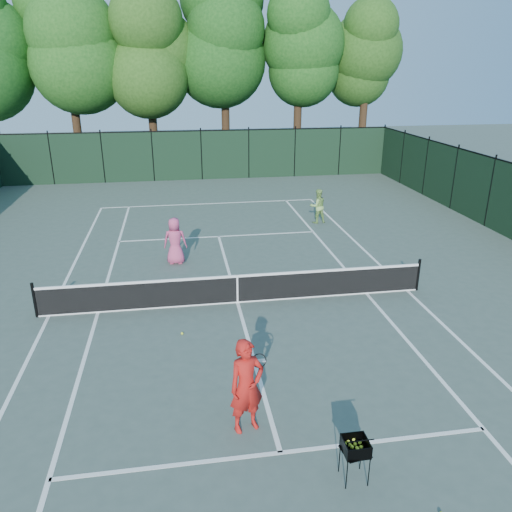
{
  "coord_description": "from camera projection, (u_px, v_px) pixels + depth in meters",
  "views": [
    {
      "loc": [
        -1.62,
        -13.6,
        6.73
      ],
      "look_at": [
        0.73,
        1.0,
        1.1
      ],
      "focal_mm": 35.0,
      "sensor_mm": 36.0,
      "label": 1
    }
  ],
  "objects": [
    {
      "name": "tree_2",
      "position": [
        148.0,
        50.0,
        32.11
      ],
      "size": [
        6.0,
        6.0,
        12.4
      ],
      "color": "black",
      "rests_on": "ground"
    },
    {
      "name": "tree_1",
      "position": [
        65.0,
        33.0,
        31.21
      ],
      "size": [
        6.8,
        6.8,
        13.98
      ],
      "color": "black",
      "rests_on": "ground"
    },
    {
      "name": "tennis_net",
      "position": [
        237.0,
        288.0,
        15.01
      ],
      "size": [
        11.69,
        0.09,
        1.06
      ],
      "color": "black",
      "rests_on": "ground"
    },
    {
      "name": "sideline_doubles_left",
      "position": [
        49.0,
        316.0,
        14.37
      ],
      "size": [
        0.1,
        23.77,
        0.01
      ],
      "primitive_type": "cube",
      "color": "white",
      "rests_on": "ground"
    },
    {
      "name": "tree_5",
      "position": [
        368.0,
        52.0,
        34.62
      ],
      "size": [
        5.8,
        5.8,
        12.23
      ],
      "color": "black",
      "rests_on": "ground"
    },
    {
      "name": "ball_hopper",
      "position": [
        356.0,
        447.0,
        8.45
      ],
      "size": [
        0.49,
        0.49,
        0.83
      ],
      "rotation": [
        0.0,
        0.0,
        0.15
      ],
      "color": "black",
      "rests_on": "ground"
    },
    {
      "name": "baseline_far",
      "position": [
        209.0,
        204.0,
        26.15
      ],
      "size": [
        10.97,
        0.1,
        0.01
      ],
      "primitive_type": "cube",
      "color": "white",
      "rests_on": "ground"
    },
    {
      "name": "service_line_near",
      "position": [
        280.0,
        453.0,
        9.28
      ],
      "size": [
        8.23,
        0.1,
        0.01
      ],
      "primitive_type": "cube",
      "color": "white",
      "rests_on": "ground"
    },
    {
      "name": "sideline_singles_left",
      "position": [
        98.0,
        312.0,
        14.57
      ],
      "size": [
        0.1,
        23.77,
        0.01
      ],
      "primitive_type": "cube",
      "color": "white",
      "rests_on": "ground"
    },
    {
      "name": "tree_3",
      "position": [
        224.0,
        30.0,
        32.86
      ],
      "size": [
        7.0,
        7.0,
        14.45
      ],
      "color": "black",
      "rests_on": "ground"
    },
    {
      "name": "loose_ball_midcourt",
      "position": [
        182.0,
        333.0,
        13.36
      ],
      "size": [
        0.07,
        0.07,
        0.07
      ],
      "primitive_type": "sphere",
      "color": "#D6F031",
      "rests_on": "ground"
    },
    {
      "name": "fence_far",
      "position": [
        201.0,
        156.0,
        31.26
      ],
      "size": [
        24.0,
        0.05,
        3.0
      ],
      "primitive_type": "cube",
      "color": "black",
      "rests_on": "ground"
    },
    {
      "name": "service_line_far",
      "position": [
        219.0,
        236.0,
        21.09
      ],
      "size": [
        8.23,
        0.1,
        0.01
      ],
      "primitive_type": "cube",
      "color": "white",
      "rests_on": "ground"
    },
    {
      "name": "ground",
      "position": [
        238.0,
        303.0,
        15.18
      ],
      "size": [
        90.0,
        90.0,
        0.0
      ],
      "primitive_type": "plane",
      "color": "#45544B",
      "rests_on": "ground"
    },
    {
      "name": "player_green",
      "position": [
        318.0,
        206.0,
        22.69
      ],
      "size": [
        0.84,
        0.69,
        1.57
      ],
      "rotation": [
        0.0,
        0.0,
        3.28
      ],
      "color": "#88B75B",
      "rests_on": "ground"
    },
    {
      "name": "sideline_doubles_right",
      "position": [
        407.0,
        290.0,
        16.0
      ],
      "size": [
        0.1,
        23.77,
        0.01
      ],
      "primitive_type": "cube",
      "color": "white",
      "rests_on": "ground"
    },
    {
      "name": "tree_4",
      "position": [
        300.0,
        44.0,
        33.26
      ],
      "size": [
        6.2,
        6.2,
        12.97
      ],
      "color": "black",
      "rests_on": "ground"
    },
    {
      "name": "center_service_line",
      "position": [
        238.0,
        302.0,
        15.18
      ],
      "size": [
        0.1,
        12.8,
        0.01
      ],
      "primitive_type": "cube",
      "color": "white",
      "rests_on": "ground"
    },
    {
      "name": "coach",
      "position": [
        247.0,
        386.0,
        9.58
      ],
      "size": [
        0.89,
        0.86,
        1.96
      ],
      "rotation": [
        0.0,
        0.0,
        0.31
      ],
      "color": "red",
      "rests_on": "ground"
    },
    {
      "name": "sideline_singles_right",
      "position": [
        366.0,
        293.0,
        15.79
      ],
      "size": [
        0.1,
        23.77,
        0.01
      ],
      "primitive_type": "cube",
      "color": "white",
      "rests_on": "ground"
    },
    {
      "name": "player_pink",
      "position": [
        175.0,
        241.0,
        17.94
      ],
      "size": [
        0.89,
        0.62,
        1.71
      ],
      "rotation": [
        0.0,
        0.0,
        3.05
      ],
      "color": "#C64573",
      "rests_on": "ground"
    }
  ]
}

